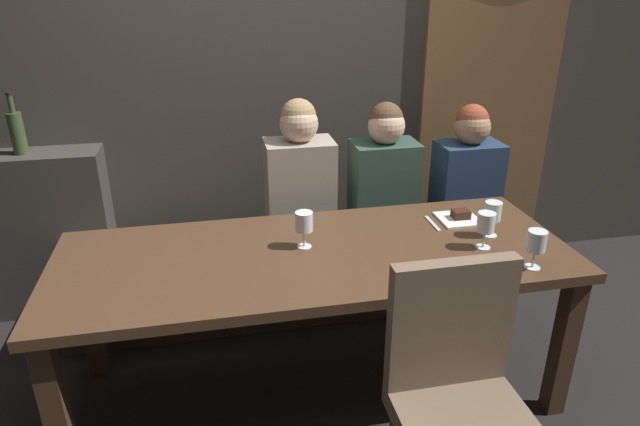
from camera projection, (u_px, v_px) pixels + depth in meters
name	position (u px, v px, depth m)	size (l,w,h in m)	color
ground	(316.00, 388.00, 2.66)	(9.00, 9.00, 0.00)	black
back_wall_tiled	(273.00, 37.00, 3.15)	(6.00, 0.12, 3.00)	#423D38
arched_door	(493.00, 56.00, 3.39)	(0.90, 0.05, 2.55)	brown
back_counter	(10.00, 235.00, 3.11)	(1.10, 0.28, 0.95)	#38342F
dining_table	(315.00, 270.00, 2.40)	(2.20, 0.84, 0.74)	#412B1C
banquette_bench	(292.00, 275.00, 3.19)	(2.50, 0.44, 0.45)	#40352A
chair_near_side	(459.00, 387.00, 1.85)	(0.44, 0.44, 0.98)	#4C3321
diner_redhead	(300.00, 178.00, 2.94)	(0.36, 0.24, 0.81)	#9E9384
diner_bearded	(384.00, 174.00, 3.07)	(0.36, 0.24, 0.76)	#2D473D
diner_far_end	(467.00, 171.00, 3.18)	(0.36, 0.24, 0.72)	navy
wine_bottle_pale_label	(17.00, 132.00, 2.90)	(0.08, 0.08, 0.33)	#384728
wine_glass_near_right	(536.00, 242.00, 2.19)	(0.08, 0.08, 0.16)	silver
wine_glass_end_left	(493.00, 213.00, 2.46)	(0.08, 0.08, 0.16)	silver
wine_glass_end_right	(486.00, 224.00, 2.35)	(0.08, 0.08, 0.16)	silver
wine_glass_far_left	(304.00, 223.00, 2.36)	(0.08, 0.08, 0.16)	silver
dessert_plate	(459.00, 217.00, 2.66)	(0.19, 0.19, 0.05)	white
fork_on_table	(433.00, 224.00, 2.62)	(0.02, 0.17, 0.01)	silver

